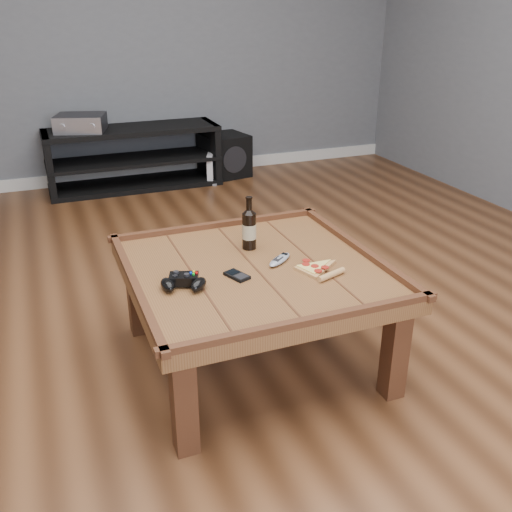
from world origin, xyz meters
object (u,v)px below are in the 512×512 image
object	(u,v)px
beer_bottle	(249,228)
game_controller	(183,282)
remote_control	(280,260)
av_receiver	(81,123)
smartphone	(237,275)
game_console	(211,170)
media_console	(134,158)
coffee_table	(254,280)
pizza_slice	(317,269)
subwoofer	(224,155)

from	to	relation	value
beer_bottle	game_controller	size ratio (longest dim) A/B	1.28
remote_control	av_receiver	size ratio (longest dim) A/B	0.34
smartphone	av_receiver	world-z (taller)	av_receiver
remote_control	game_console	xyz separation A→B (m)	(0.51, 2.62, -0.35)
beer_bottle	smartphone	size ratio (longest dim) A/B	2.02
av_receiver	media_console	bearing A→B (deg)	17.68
coffee_table	pizza_slice	size ratio (longest dim) A/B	3.71
coffee_table	pizza_slice	xyz separation A→B (m)	(0.22, -0.13, 0.07)
subwoofer	beer_bottle	bearing A→B (deg)	-117.09
beer_bottle	game_controller	bearing A→B (deg)	-144.25
coffee_table	pizza_slice	distance (m)	0.26
coffee_table	beer_bottle	size ratio (longest dim) A/B	4.38
beer_bottle	av_receiver	bearing A→B (deg)	99.77
subwoofer	coffee_table	bearing A→B (deg)	-117.00
media_console	smartphone	distance (m)	2.82
pizza_slice	av_receiver	size ratio (longest dim) A/B	0.63
pizza_slice	av_receiver	bearing A→B (deg)	83.11
subwoofer	av_receiver	bearing A→B (deg)	171.65
remote_control	game_console	bearing A→B (deg)	131.03
game_controller	smartphone	xyz separation A→B (m)	(0.22, 0.01, -0.02)
coffee_table	game_controller	world-z (taller)	game_controller
smartphone	av_receiver	xyz separation A→B (m)	(-0.29, 2.81, 0.11)
game_controller	subwoofer	bearing A→B (deg)	88.46
beer_bottle	av_receiver	xyz separation A→B (m)	(-0.44, 2.56, 0.02)
media_console	beer_bottle	world-z (taller)	beer_bottle
subwoofer	game_console	bearing A→B (deg)	-147.77
beer_bottle	smartphone	bearing A→B (deg)	-120.48
beer_bottle	subwoofer	distance (m)	2.74
smartphone	subwoofer	xyz separation A→B (m)	(0.91, 2.86, -0.27)
coffee_table	beer_bottle	distance (m)	0.25
media_console	game_console	distance (m)	0.65
beer_bottle	av_receiver	size ratio (longest dim) A/B	0.53
beer_bottle	pizza_slice	size ratio (longest dim) A/B	0.85
beer_bottle	pizza_slice	world-z (taller)	beer_bottle
beer_bottle	pizza_slice	distance (m)	0.37
beer_bottle	pizza_slice	xyz separation A→B (m)	(0.17, -0.32, -0.09)
pizza_slice	smartphone	distance (m)	0.32
game_console	subwoofer	bearing A→B (deg)	64.79
beer_bottle	remote_control	xyz separation A→B (m)	(0.07, -0.18, -0.08)
pizza_slice	game_console	distance (m)	2.80
pizza_slice	game_console	world-z (taller)	pizza_slice
media_console	pizza_slice	bearing A→B (deg)	-85.63
av_receiver	subwoofer	world-z (taller)	av_receiver
pizza_slice	beer_bottle	bearing A→B (deg)	99.33
media_console	beer_bottle	size ratio (longest dim) A/B	5.96
smartphone	subwoofer	world-z (taller)	smartphone
game_controller	game_console	size ratio (longest dim) A/B	0.73
av_receiver	subwoofer	bearing A→B (deg)	19.52
beer_bottle	remote_control	distance (m)	0.21
game_controller	remote_control	distance (m)	0.44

